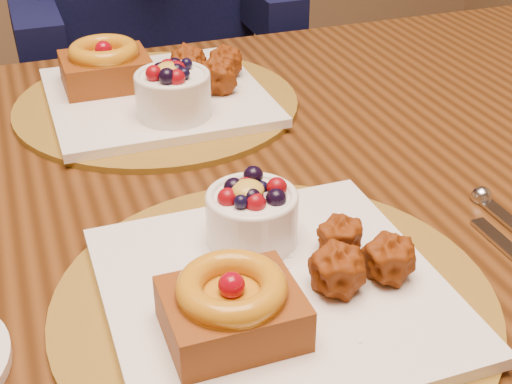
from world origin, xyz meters
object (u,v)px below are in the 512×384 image
place_setting_near (270,281)px  chair_far (114,105)px  place_setting_far (155,89)px  dining_table (205,240)px

place_setting_near → chair_far: bearing=88.1°
place_setting_near → place_setting_far: place_setting_far is taller
chair_far → place_setting_near: bearing=-82.3°
place_setting_far → chair_far: 0.77m
place_setting_far → chair_far: place_setting_far is taller
place_setting_near → chair_far: size_ratio=0.46×
chair_far → dining_table: bearing=-82.6°
place_setting_near → chair_far: place_setting_near is taller
dining_table → place_setting_near: bearing=-90.6°
place_setting_near → place_setting_far: size_ratio=1.00×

